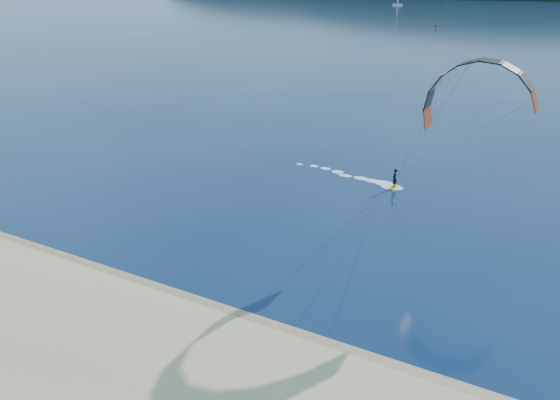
% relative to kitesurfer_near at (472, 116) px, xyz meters
% --- Properties ---
extents(ground, '(1800.00, 1800.00, 0.00)m').
position_rel_kitesurfer_near_xyz_m(ground, '(-10.70, -22.08, -8.21)').
color(ground, '#081B3D').
rests_on(ground, ground).
extents(wet_sand, '(220.00, 2.50, 0.10)m').
position_rel_kitesurfer_near_xyz_m(wet_sand, '(-10.70, -17.58, -8.16)').
color(wet_sand, '#937C55').
rests_on(wet_sand, ground).
extents(kitesurfer_near, '(21.35, 8.87, 12.13)m').
position_rel_kitesurfer_near_xyz_m(kitesurfer_near, '(0.00, 0.00, 0.00)').
color(kitesurfer_near, gold).
rests_on(kitesurfer_near, ground).
extents(sailboat, '(7.84, 5.14, 10.95)m').
position_rel_kitesurfer_near_xyz_m(sailboat, '(-119.85, 381.99, -7.41)').
color(sailboat, white).
rests_on(sailboat, ground).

